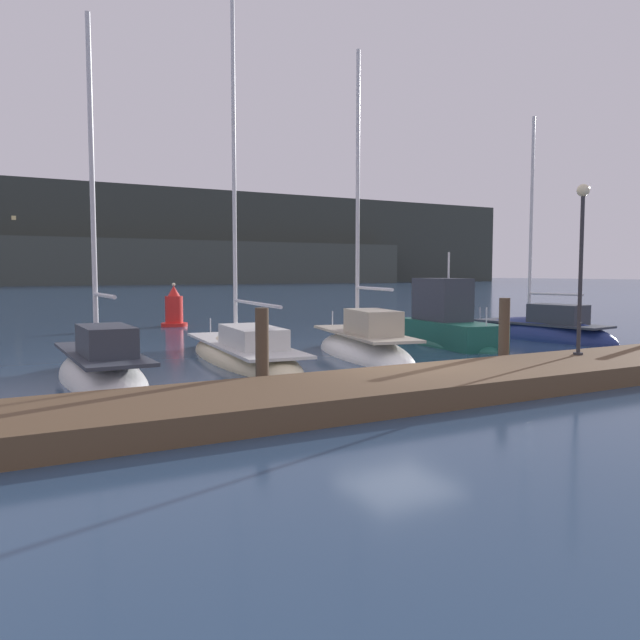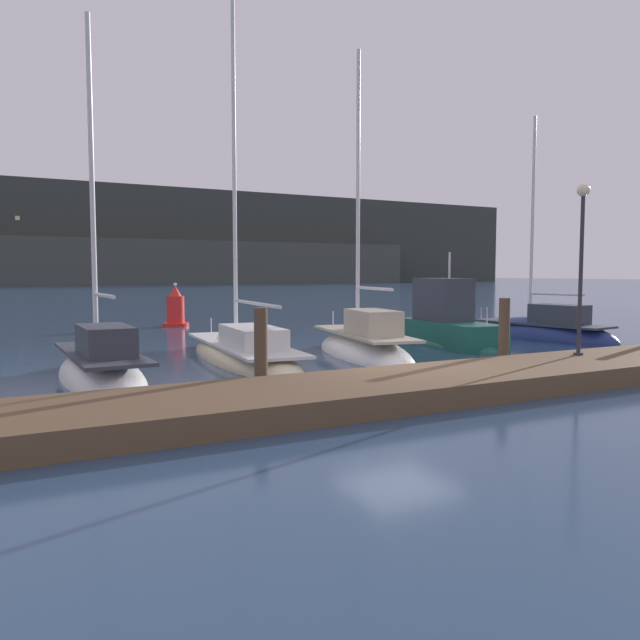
{
  "view_description": "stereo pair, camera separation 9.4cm",
  "coord_description": "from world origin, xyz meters",
  "px_view_note": "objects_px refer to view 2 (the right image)",
  "views": [
    {
      "loc": [
        -8.46,
        -11.73,
        2.56
      ],
      "look_at": [
        0.0,
        3.88,
        1.2
      ],
      "focal_mm": 35.0,
      "sensor_mm": 36.0,
      "label": 1
    },
    {
      "loc": [
        -8.38,
        -11.78,
        2.56
      ],
      "look_at": [
        0.0,
        3.88,
        1.2
      ],
      "focal_mm": 35.0,
      "sensor_mm": 36.0,
      "label": 2
    }
  ],
  "objects_px": {
    "motorboat_berth_5": "(448,332)",
    "sailboat_berth_6": "(542,336)",
    "sailboat_berth_4": "(364,351)",
    "sailboat_berth_3": "(243,356)",
    "sailboat_berth_2": "(101,375)",
    "dock_lamppost": "(582,242)",
    "channel_buoy": "(176,310)"
  },
  "relations": [
    {
      "from": "motorboat_berth_5",
      "to": "sailboat_berth_6",
      "type": "distance_m",
      "value": 4.46
    },
    {
      "from": "sailboat_berth_4",
      "to": "motorboat_berth_5",
      "type": "relative_size",
      "value": 1.92
    },
    {
      "from": "sailboat_berth_3",
      "to": "sailboat_berth_2",
      "type": "bearing_deg",
      "value": -157.12
    },
    {
      "from": "sailboat_berth_3",
      "to": "motorboat_berth_5",
      "type": "xyz_separation_m",
      "value": [
        7.68,
        0.03,
        0.37
      ]
    },
    {
      "from": "sailboat_berth_6",
      "to": "dock_lamppost",
      "type": "bearing_deg",
      "value": -131.59
    },
    {
      "from": "sailboat_berth_3",
      "to": "channel_buoy",
      "type": "height_order",
      "value": "sailboat_berth_3"
    },
    {
      "from": "sailboat_berth_6",
      "to": "channel_buoy",
      "type": "height_order",
      "value": "sailboat_berth_6"
    },
    {
      "from": "sailboat_berth_4",
      "to": "channel_buoy",
      "type": "distance_m",
      "value": 13.48
    },
    {
      "from": "sailboat_berth_4",
      "to": "dock_lamppost",
      "type": "height_order",
      "value": "sailboat_berth_4"
    },
    {
      "from": "sailboat_berth_6",
      "to": "dock_lamppost",
      "type": "xyz_separation_m",
      "value": [
        -5.37,
        -6.05,
        3.2
      ]
    },
    {
      "from": "sailboat_berth_2",
      "to": "sailboat_berth_6",
      "type": "distance_m",
      "value": 16.45
    },
    {
      "from": "sailboat_berth_2",
      "to": "dock_lamppost",
      "type": "distance_m",
      "value": 12.26
    },
    {
      "from": "sailboat_berth_2",
      "to": "motorboat_berth_5",
      "type": "height_order",
      "value": "sailboat_berth_2"
    },
    {
      "from": "sailboat_berth_6",
      "to": "channel_buoy",
      "type": "xyz_separation_m",
      "value": [
        -10.79,
        12.43,
        0.66
      ]
    },
    {
      "from": "sailboat_berth_2",
      "to": "sailboat_berth_6",
      "type": "bearing_deg",
      "value": 5.77
    },
    {
      "from": "sailboat_berth_2",
      "to": "channel_buoy",
      "type": "relative_size",
      "value": 4.49
    },
    {
      "from": "sailboat_berth_3",
      "to": "dock_lamppost",
      "type": "relative_size",
      "value": 2.61
    },
    {
      "from": "motorboat_berth_5",
      "to": "sailboat_berth_6",
      "type": "relative_size",
      "value": 0.56
    },
    {
      "from": "sailboat_berth_4",
      "to": "sailboat_berth_2",
      "type": "bearing_deg",
      "value": -174.13
    },
    {
      "from": "sailboat_berth_6",
      "to": "dock_lamppost",
      "type": "relative_size",
      "value": 2.15
    },
    {
      "from": "sailboat_berth_4",
      "to": "channel_buoy",
      "type": "xyz_separation_m",
      "value": [
        -2.22,
        13.28,
        0.62
      ]
    },
    {
      "from": "sailboat_berth_6",
      "to": "sailboat_berth_2",
      "type": "bearing_deg",
      "value": -174.23
    },
    {
      "from": "sailboat_berth_3",
      "to": "dock_lamppost",
      "type": "xyz_separation_m",
      "value": [
        6.75,
        -6.19,
        3.2
      ]
    },
    {
      "from": "sailboat_berth_2",
      "to": "sailboat_berth_6",
      "type": "height_order",
      "value": "sailboat_berth_2"
    },
    {
      "from": "sailboat_berth_2",
      "to": "sailboat_berth_6",
      "type": "relative_size",
      "value": 0.99
    },
    {
      "from": "motorboat_berth_5",
      "to": "channel_buoy",
      "type": "relative_size",
      "value": 2.52
    },
    {
      "from": "sailboat_berth_2",
      "to": "motorboat_berth_5",
      "type": "bearing_deg",
      "value": 8.69
    },
    {
      "from": "sailboat_berth_3",
      "to": "channel_buoy",
      "type": "bearing_deg",
      "value": 83.8
    },
    {
      "from": "dock_lamppost",
      "to": "sailboat_berth_2",
      "type": "bearing_deg",
      "value": 158.2
    },
    {
      "from": "motorboat_berth_5",
      "to": "sailboat_berth_3",
      "type": "bearing_deg",
      "value": -179.78
    },
    {
      "from": "sailboat_berth_4",
      "to": "sailboat_berth_6",
      "type": "height_order",
      "value": "sailboat_berth_4"
    },
    {
      "from": "sailboat_berth_4",
      "to": "sailboat_berth_6",
      "type": "xyz_separation_m",
      "value": [
        8.57,
        0.85,
        -0.04
      ]
    }
  ]
}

